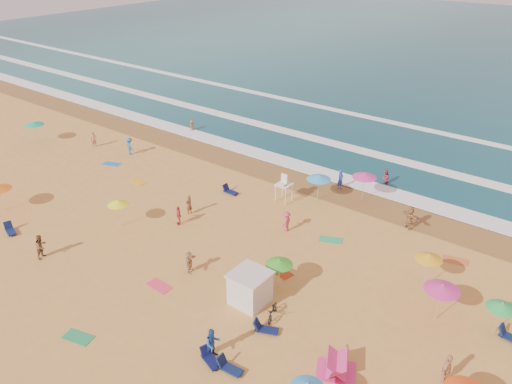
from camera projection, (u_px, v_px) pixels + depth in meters
The scene contains 12 objects.
ground at pixel (206, 240), 36.42m from camera, with size 220.00×220.00×0.00m, color gold.
ocean at pixel (502, 50), 95.66m from camera, with size 220.00×140.00×0.18m, color #0C4756.
wet_sand at pixel (299, 180), 45.23m from camera, with size 220.00×220.00×0.00m, color olive.
surf_foam at pixel (346, 149), 51.41m from camera, with size 200.00×18.70×0.05m.
cabana at pixel (250, 289), 29.91m from camera, with size 2.00×2.00×2.00m, color silver.
cabana_roof at pixel (250, 274), 29.42m from camera, with size 2.20×2.20×0.12m, color silver.
bicycle at pixel (273, 311), 28.93m from camera, with size 0.61×1.76×0.92m, color black.
lifeguard_stand at pixel (284, 190), 41.28m from camera, with size 1.20×1.20×2.10m, color white, non-canonical shape.
beach_umbrellas at pixel (224, 228), 33.91m from camera, with size 50.42×26.68×0.79m.
loungers at pixel (214, 279), 32.09m from camera, with size 56.37×16.02×0.34m.
towels at pixel (204, 262), 33.97m from camera, with size 46.54×24.34×0.03m.
beachgoers at pixel (258, 211), 38.59m from camera, with size 47.11×25.79×2.11m.
Camera 1 is at (21.46, -22.18, 19.99)m, focal length 35.00 mm.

